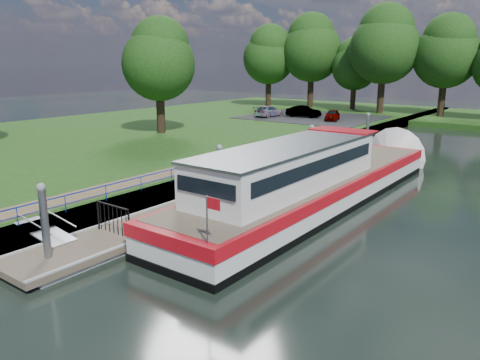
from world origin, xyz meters
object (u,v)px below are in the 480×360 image
Objects in this scene: car_b at (304,111)px; car_c at (269,111)px; barge at (320,181)px; car_a at (332,115)px; pontoon at (271,183)px.

car_c is at bearing 108.41° from car_b.
barge is 6.56× the size of car_a.
pontoon is 1.42× the size of barge.
car_b is 3.86m from car_c.
pontoon is 27.04m from car_b.
pontoon is 9.31× the size of car_a.
car_b is (-3.85, 0.74, 0.07)m from car_a.
pontoon is at bearing -90.04° from car_a.
car_c is (-7.28, -1.04, 0.05)m from car_a.
pontoon is at bearing -163.27° from car_b.
barge is at bearing -158.02° from car_b.
pontoon is 3.89m from barge.
car_a is 0.86× the size of car_b.
barge is 30.26m from car_c.
barge is at bearing -18.32° from pontoon.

